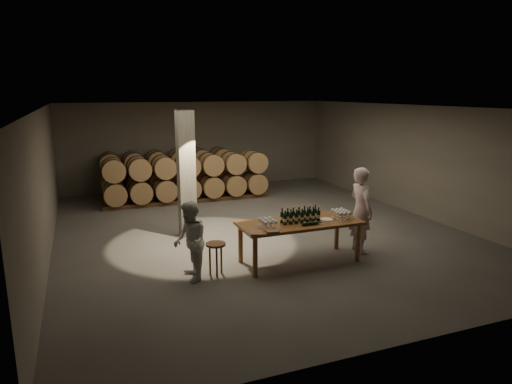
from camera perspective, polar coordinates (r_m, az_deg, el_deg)
name	(u,v)px	position (r m, az deg, el deg)	size (l,w,h in m)	color
room	(186,173)	(11.43, -8.72, 2.32)	(12.00, 12.00, 12.00)	#54504E
tasting_table	(300,226)	(9.72, 5.49, -4.29)	(2.60, 1.10, 0.90)	brown
barrel_stack_back	(168,171)	(16.48, -10.95, 2.62)	(4.70, 0.95, 1.57)	brown
barrel_stack_front	(188,177)	(15.20, -8.53, 1.89)	(5.48, 0.95, 1.57)	brown
bottle_cluster	(300,217)	(9.63, 5.57, -3.07)	(0.86, 0.23, 0.32)	black
lying_bottles	(310,223)	(9.44, 6.82, -3.93)	(0.44, 0.07, 0.07)	black
glass_cluster_left	(268,221)	(9.26, 1.46, -3.62)	(0.30, 0.41, 0.17)	silver
glass_cluster_right	(341,212)	(10.05, 10.61, -2.48)	(0.31, 0.42, 0.18)	silver
plate	(326,219)	(9.89, 8.80, -3.40)	(0.28, 0.28, 0.02)	white
notebook_near	(272,231)	(8.95, 2.03, -4.91)	(0.25, 0.20, 0.03)	brown
notebook_corner	(256,233)	(8.86, 0.02, -5.12)	(0.24, 0.30, 0.03)	brown
pen	(278,231)	(9.01, 2.72, -4.88)	(0.01, 0.01, 0.13)	black
stool	(216,249)	(9.12, -5.05, -7.11)	(0.40, 0.40, 0.66)	brown
person_man	(361,210)	(10.53, 12.98, -2.21)	(0.71, 0.47, 1.95)	silver
person_woman	(190,242)	(8.86, -8.24, -6.15)	(0.76, 0.59, 1.56)	silver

